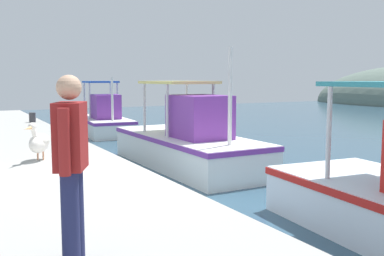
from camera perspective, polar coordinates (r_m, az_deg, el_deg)
The scene contains 5 objects.
fishing_boat_nearest at distance 20.22m, azimuth -11.44°, elevation 0.93°, with size 4.90×2.19×2.56m.
fishing_boat_second at distance 12.34m, azimuth -0.50°, elevation -1.96°, with size 5.91×2.16×3.24m.
pelican at distance 9.59m, azimuth -19.31°, elevation -1.66°, with size 0.90×0.71×0.82m.
fisherman_standing at distance 4.05m, azimuth -15.46°, elevation -4.34°, with size 0.53×0.38×1.72m.
mooring_bollard_nearest at distance 18.29m, azimuth -20.08°, elevation 1.31°, with size 0.25×0.25×0.38m, color #333338.
Camera 1 is at (7.49, -3.10, 2.48)m, focal length 40.93 mm.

